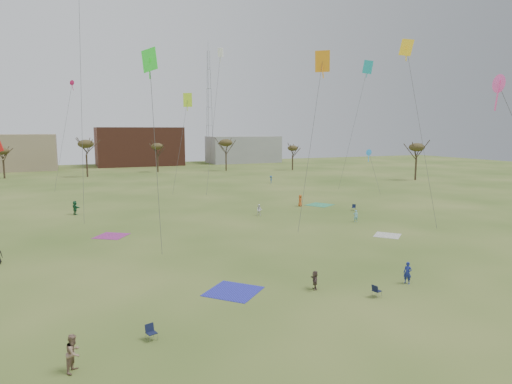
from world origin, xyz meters
name	(u,v)px	position (x,y,z in m)	size (l,w,h in m)	color
ground	(322,290)	(0.00, 0.00, 0.00)	(260.00, 260.00, 0.00)	#36551A
flyer_near_right	(408,273)	(6.56, -1.29, 0.82)	(0.60, 0.39, 1.63)	navy
spectator_fore_b	(74,353)	(-16.38, -4.73, 0.92)	(0.89, 0.70, 1.84)	#8D6D5A
spectator_fore_c	(315,280)	(-0.37, 0.32, 0.69)	(1.27, 0.41, 1.37)	#513D3A
flyer_mid_c	(356,216)	(16.23, 18.77, 0.75)	(0.55, 0.36, 1.50)	#7FC7D4
spectator_mid_e	(259,210)	(6.86, 27.11, 0.76)	(0.74, 0.57, 1.51)	white
flyer_far_a	(75,208)	(-15.61, 37.42, 0.93)	(1.72, 0.55, 1.86)	#20623C
flyer_far_b	(300,201)	(15.35, 31.44, 0.86)	(0.84, 0.55, 1.73)	#C15621
flyer_far_c	(271,179)	(23.44, 59.36, 0.78)	(1.01, 0.58, 1.57)	#1E4B8D
blanket_blue	(233,292)	(-5.90, 2.17, 0.00)	(3.40, 3.40, 0.03)	#2A2DB8
blanket_cream	(387,235)	(15.17, 11.48, 0.00)	(2.61, 2.61, 0.03)	beige
blanket_plum	(112,236)	(-12.27, 22.79, 0.00)	(3.01, 3.01, 0.03)	#992F81
blanket_olive	(320,205)	(18.62, 31.30, 0.00)	(3.40, 3.40, 0.03)	#389B68
camp_chair_left	(151,336)	(-12.48, -2.99, 0.26)	(0.64, 0.67, 0.87)	#131A36
camp_chair_center	(377,293)	(2.78, -2.57, 0.26)	(0.65, 0.61, 0.87)	#131936
camp_chair_right	(354,209)	(20.65, 25.43, 0.26)	(0.73, 0.74, 0.87)	#161F3C
kites_aloft	(205,57)	(0.44, 29.35, 20.34)	(58.97, 64.97, 27.76)	red
tree_line	(130,148)	(-2.85, 79.12, 7.09)	(117.44, 49.32, 8.91)	#3A2B1E
building_brick	(139,146)	(5.00, 120.00, 6.00)	(26.00, 16.00, 12.00)	brown
building_grey	(243,149)	(40.00, 118.00, 4.50)	(24.00, 12.00, 9.00)	gray
radio_tower	(209,107)	(30.00, 125.00, 19.21)	(1.51, 1.72, 41.00)	#9EA3A8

